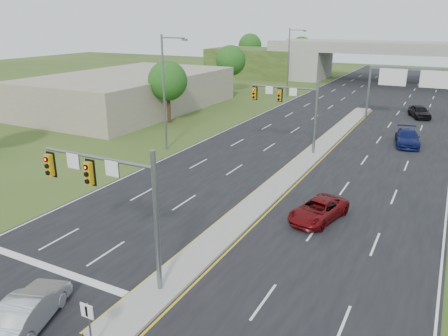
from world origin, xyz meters
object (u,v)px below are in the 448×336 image
at_px(signal_mast_far, 293,104).
at_px(car_silver, 29,309).
at_px(car_far_b, 407,138).
at_px(car_far_c, 420,112).
at_px(signal_mast_near, 114,191).
at_px(car_far_a, 318,210).
at_px(keep_right_sign, 88,319).
at_px(overpass, 395,66).
at_px(sign_gantry, 416,80).

xyz_separation_m(signal_mast_far, car_silver, (-1.17, -29.42, -3.97)).
bearing_deg(car_far_b, car_far_c, 80.93).
relative_size(car_silver, car_far_c, 0.94).
relative_size(car_silver, car_far_b, 0.83).
bearing_deg(car_far_c, signal_mast_far, -135.34).
bearing_deg(car_silver, signal_mast_near, -124.24).
height_order(car_far_b, car_far_c, car_far_c).
relative_size(signal_mast_near, car_far_a, 1.44).
xyz_separation_m(signal_mast_far, keep_right_sign, (2.26, -29.45, -3.21)).
distance_m(signal_mast_near, car_far_c, 48.86).
xyz_separation_m(overpass, car_far_c, (7.51, -32.36, -2.72)).
bearing_deg(sign_gantry, signal_mast_near, -101.25).
bearing_deg(signal_mast_far, sign_gantry, 65.89).
distance_m(signal_mast_near, keep_right_sign, 5.94).
height_order(car_silver, car_far_a, car_silver).
bearing_deg(keep_right_sign, car_far_a, 74.14).
distance_m(car_silver, car_far_b, 38.78).
bearing_deg(signal_mast_far, car_far_c, 66.73).
height_order(signal_mast_far, overpass, overpass).
distance_m(overpass, car_silver, 84.61).
relative_size(car_far_b, car_far_c, 1.14).
height_order(car_far_a, car_far_b, car_far_b).
xyz_separation_m(signal_mast_near, sign_gantry, (8.95, 44.99, 0.51)).
xyz_separation_m(signal_mast_near, car_far_a, (6.71, 11.20, -4.03)).
xyz_separation_m(keep_right_sign, car_far_a, (4.45, 15.66, -0.82)).
distance_m(signal_mast_far, car_far_c, 25.03).
bearing_deg(car_far_b, overpass, 89.80).
bearing_deg(signal_mast_near, keep_right_sign, -63.06).
relative_size(signal_mast_near, keep_right_sign, 3.18).
bearing_deg(car_far_a, keep_right_sign, -92.62).
xyz_separation_m(keep_right_sign, car_far_c, (7.51, 52.17, -0.68)).
relative_size(overpass, car_far_c, 16.79).
distance_m(signal_mast_near, car_far_a, 13.67).
relative_size(signal_mast_far, car_far_c, 1.47).
xyz_separation_m(car_silver, car_far_b, (10.99, 37.19, 0.05)).
relative_size(keep_right_sign, car_far_c, 0.46).
bearing_deg(signal_mast_near, car_far_b, 73.31).
distance_m(overpass, car_far_c, 33.33).
distance_m(car_silver, car_far_a, 17.50).
distance_m(car_far_a, car_far_b, 21.79).
bearing_deg(keep_right_sign, car_silver, 179.48).
bearing_deg(signal_mast_near, car_silver, -104.82).
bearing_deg(keep_right_sign, signal_mast_far, 94.39).
height_order(car_far_a, car_far_c, car_far_c).
xyz_separation_m(keep_right_sign, car_silver, (-3.43, 0.03, -0.76)).
bearing_deg(car_silver, sign_gantry, -120.99).
bearing_deg(sign_gantry, signal_mast_far, -114.11).
bearing_deg(signal_mast_far, keep_right_sign, -85.61).
distance_m(keep_right_sign, car_far_b, 37.99).
distance_m(signal_mast_far, car_far_b, 13.12).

